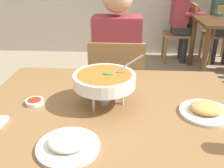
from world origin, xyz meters
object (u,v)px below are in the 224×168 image
at_px(diner_main, 117,57).
at_px(rice_plate, 68,144).
at_px(curry_bowl, 104,80).
at_px(chair_bg_right, 223,31).
at_px(patron_bg_left, 181,14).
at_px(dining_table_main, 110,124).
at_px(chair_bg_left, 184,29).
at_px(appetizer_plate, 206,110).
at_px(sauce_dish, 35,101).
at_px(chair_diner_main, 117,86).

relative_size(diner_main, rice_plate, 5.46).
relative_size(curry_bowl, rice_plate, 1.39).
distance_m(chair_bg_right, patron_bg_left, 0.69).
height_order(dining_table_main, chair_bg_left, chair_bg_left).
xyz_separation_m(appetizer_plate, patron_bg_left, (0.45, 2.93, -0.04)).
distance_m(curry_bowl, patron_bg_left, 3.01).
height_order(curry_bowl, rice_plate, curry_bowl).
distance_m(rice_plate, sauce_dish, 0.41).
bearing_deg(chair_bg_right, diner_main, -127.45).
xyz_separation_m(curry_bowl, sauce_dish, (-0.35, -0.02, -0.12)).
xyz_separation_m(appetizer_plate, chair_bg_right, (1.10, 2.87, -0.28)).
relative_size(rice_plate, chair_bg_left, 0.27).
relative_size(chair_diner_main, patron_bg_left, 0.69).
bearing_deg(patron_bg_left, diner_main, -113.28).
bearing_deg(diner_main, curry_bowl, -92.10).
xyz_separation_m(diner_main, chair_bg_left, (0.97, 2.09, -0.24)).
bearing_deg(curry_bowl, rice_plate, -107.02).
distance_m(sauce_dish, chair_bg_left, 3.21).
distance_m(curry_bowl, sauce_dish, 0.37).
height_order(curry_bowl, chair_bg_left, curry_bowl).
bearing_deg(sauce_dish, diner_main, 64.75).
height_order(appetizer_plate, patron_bg_left, patron_bg_left).
relative_size(dining_table_main, patron_bg_left, 0.99).
bearing_deg(rice_plate, sauce_dish, 126.35).
distance_m(curry_bowl, chair_bg_right, 3.24).
relative_size(rice_plate, chair_bg_right, 0.27).
bearing_deg(dining_table_main, diner_main, 90.00).
xyz_separation_m(dining_table_main, rice_plate, (-0.14, -0.33, 0.12)).
relative_size(chair_diner_main, chair_bg_left, 1.00).
height_order(diner_main, chair_bg_left, diner_main).
height_order(chair_diner_main, curry_bowl, curry_bowl).
bearing_deg(patron_bg_left, chair_bg_right, -5.53).
distance_m(chair_diner_main, chair_bg_left, 2.34).
xyz_separation_m(dining_table_main, chair_diner_main, (-0.00, 0.77, -0.15)).
xyz_separation_m(diner_main, chair_bg_right, (1.54, 2.02, -0.24)).
relative_size(rice_plate, appetizer_plate, 1.00).
xyz_separation_m(chair_bg_left, patron_bg_left, (-0.07, -0.01, 0.24)).
height_order(chair_bg_right, patron_bg_left, patron_bg_left).
distance_m(chair_diner_main, sauce_dish, 0.90).
relative_size(dining_table_main, curry_bowl, 3.90).
xyz_separation_m(diner_main, patron_bg_left, (0.89, 2.08, 0.00)).
relative_size(dining_table_main, chair_diner_main, 1.44).
bearing_deg(chair_diner_main, curry_bowl, -92.19).
bearing_deg(patron_bg_left, chair_bg_left, 11.57).
bearing_deg(chair_bg_left, patron_bg_left, -168.43).
relative_size(dining_table_main, rice_plate, 5.41).
xyz_separation_m(curry_bowl, chair_bg_right, (1.57, 2.80, -0.39)).
bearing_deg(diner_main, rice_plate, -96.83).
distance_m(appetizer_plate, chair_bg_right, 3.08).
relative_size(rice_plate, patron_bg_left, 0.18).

